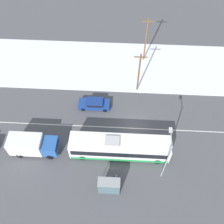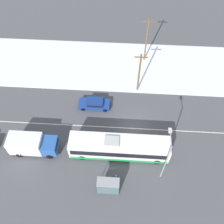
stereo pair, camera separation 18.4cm
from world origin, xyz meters
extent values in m
plane|color=#4C4C51|center=(0.00, 0.00, 0.00)|extent=(120.00, 120.00, 0.00)
cube|color=silver|center=(0.00, 12.09, 0.06)|extent=(80.00, 11.26, 0.12)
cube|color=silver|center=(0.00, 0.00, 0.00)|extent=(60.00, 0.12, 0.00)
cube|color=white|center=(-1.86, -3.89, 1.60)|extent=(12.49, 2.55, 2.65)
cube|color=black|center=(-1.86, -3.89, 1.92)|extent=(11.99, 2.57, 1.01)
cube|color=green|center=(-1.86, -3.89, 0.51)|extent=(12.36, 2.57, 0.48)
cube|color=#B2B2B2|center=(-2.80, -3.89, 3.04)|extent=(1.80, 1.40, 0.24)
cylinder|color=black|center=(2.98, -5.03, 0.50)|extent=(1.00, 0.28, 1.00)
cylinder|color=black|center=(2.98, -2.76, 0.50)|extent=(1.00, 0.28, 1.00)
cylinder|color=black|center=(-6.51, -5.03, 0.50)|extent=(1.00, 0.28, 1.00)
cylinder|color=black|center=(-6.51, -2.76, 0.50)|extent=(1.00, 0.28, 1.00)
cube|color=silver|center=(-13.71, -4.14, 1.65)|extent=(4.22, 2.30, 2.30)
cube|color=#2856A3|center=(-10.65, -4.14, 1.39)|extent=(1.90, 2.19, 1.80)
cube|color=black|center=(-9.72, -4.14, 1.75)|extent=(0.06, 1.96, 0.79)
cylinder|color=black|center=(-10.65, -5.16, 0.45)|extent=(0.90, 0.26, 0.90)
cylinder|color=black|center=(-10.65, -3.12, 0.45)|extent=(0.90, 0.26, 0.90)
cylinder|color=black|center=(-14.56, -5.16, 0.45)|extent=(0.90, 0.26, 0.90)
cylinder|color=black|center=(-14.56, -3.12, 0.45)|extent=(0.90, 0.26, 0.90)
cube|color=navy|center=(-5.81, 3.46, 0.55)|extent=(4.48, 1.80, 0.64)
cube|color=navy|center=(-5.70, 3.46, 1.09)|extent=(2.33, 1.66, 0.45)
cube|color=black|center=(-5.70, 3.46, 1.10)|extent=(2.14, 1.69, 0.36)
cylinder|color=black|center=(-7.35, 2.67, 0.32)|extent=(0.64, 0.22, 0.64)
cylinder|color=black|center=(-7.35, 4.25, 0.32)|extent=(0.64, 0.22, 0.64)
cylinder|color=black|center=(-4.17, 2.67, 0.32)|extent=(0.64, 0.22, 0.64)
cylinder|color=black|center=(-4.17, 4.25, 0.32)|extent=(0.64, 0.22, 0.64)
cylinder|color=#23232D|center=(-2.22, -7.76, 0.42)|extent=(0.13, 0.13, 0.85)
cylinder|color=#23232D|center=(-1.96, -7.76, 0.42)|extent=(0.13, 0.13, 0.85)
cube|color=#19478C|center=(-2.09, -7.76, 1.20)|extent=(0.44, 0.24, 0.70)
sphere|color=tan|center=(-2.09, -7.76, 1.69)|extent=(0.29, 0.29, 0.29)
cylinder|color=#19478C|center=(-2.36, -7.76, 1.16)|extent=(0.11, 0.11, 0.66)
cylinder|color=#19478C|center=(-1.81, -7.76, 1.16)|extent=(0.11, 0.11, 0.66)
cube|color=gray|center=(-2.90, -8.79, 2.37)|extent=(2.57, 1.20, 0.06)
cube|color=slate|center=(-2.90, -9.37, 1.20)|extent=(2.46, 0.04, 2.16)
cylinder|color=#474C51|center=(-4.14, -8.23, 1.17)|extent=(0.08, 0.08, 2.34)
cylinder|color=#474C51|center=(-1.66, -8.23, 1.17)|extent=(0.08, 0.08, 2.34)
cylinder|color=#474C51|center=(-4.14, -9.35, 1.17)|extent=(0.08, 0.08, 2.34)
cylinder|color=#474C51|center=(-1.66, -9.35, 1.17)|extent=(0.08, 0.08, 2.34)
cylinder|color=#9EA3A8|center=(3.39, -6.77, 3.85)|extent=(0.14, 0.14, 7.70)
cylinder|color=#9EA3A8|center=(3.39, -5.75, 7.55)|extent=(0.10, 2.03, 0.10)
cube|color=silver|center=(3.39, -4.73, 7.48)|extent=(0.36, 0.60, 0.16)
cylinder|color=brown|center=(0.45, 7.06, 3.60)|extent=(0.24, 0.24, 7.21)
cube|color=brown|center=(0.45, 7.06, 6.71)|extent=(1.80, 0.12, 0.12)
cylinder|color=brown|center=(1.55, 13.80, 4.01)|extent=(0.24, 0.24, 8.02)
cube|color=brown|center=(1.55, 13.80, 7.52)|extent=(1.80, 0.12, 0.12)
camera|label=1|loc=(-1.98, -19.46, 30.88)|focal=42.00mm
camera|label=2|loc=(-1.79, -19.44, 30.88)|focal=42.00mm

